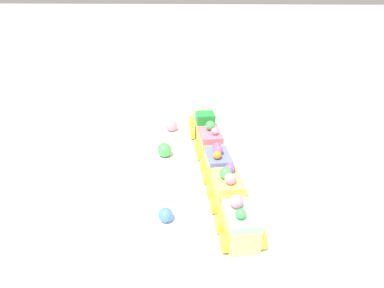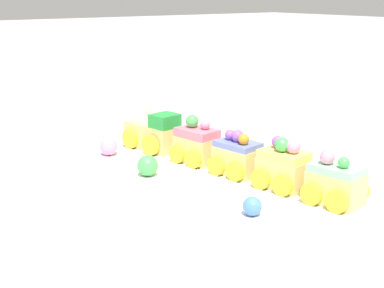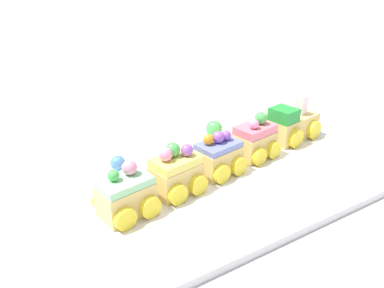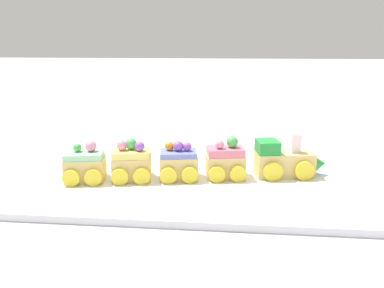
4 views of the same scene
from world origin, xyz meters
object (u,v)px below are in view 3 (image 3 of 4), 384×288
at_px(cake_car_strawberry, 254,141).
at_px(gumball_pink, 266,116).
at_px(cake_car_mint, 126,196).
at_px(gumball_green, 214,129).
at_px(gumball_blue, 118,163).
at_px(cake_car_blueberry, 218,157).
at_px(cake_car_lemon, 176,174).
at_px(cake_train_locomotive, 295,125).

bearing_deg(cake_car_strawberry, gumball_pink, 30.99).
xyz_separation_m(cake_car_mint, gumball_green, (0.23, 0.14, -0.01)).
xyz_separation_m(cake_car_mint, gumball_blue, (0.03, 0.11, -0.01)).
bearing_deg(gumball_pink, gumball_green, 179.47).
relative_size(cake_car_mint, gumball_pink, 2.50).
relative_size(cake_car_strawberry, cake_car_blueberry, 1.00).
xyz_separation_m(cake_car_lemon, cake_car_mint, (-0.08, -0.01, -0.00)).
relative_size(cake_car_lemon, gumball_pink, 2.50).
bearing_deg(gumball_pink, cake_car_mint, -158.78).
bearing_deg(cake_car_blueberry, gumball_blue, 136.74).
height_order(cake_car_strawberry, cake_car_mint, cake_car_strawberry).
relative_size(cake_car_blueberry, cake_car_lemon, 1.00).
height_order(cake_car_blueberry, cake_car_mint, cake_car_mint).
xyz_separation_m(cake_car_blueberry, cake_car_mint, (-0.16, -0.03, -0.00)).
height_order(cake_train_locomotive, cake_car_mint, cake_train_locomotive).
bearing_deg(cake_car_blueberry, cake_car_mint, 179.96).
bearing_deg(cake_car_mint, cake_car_strawberry, -0.10).
bearing_deg(cake_car_strawberry, cake_car_mint, 179.90).
bearing_deg(cake_car_blueberry, gumball_green, 48.45).
xyz_separation_m(cake_car_blueberry, gumball_pink, (0.20, 0.11, -0.01)).
distance_m(cake_train_locomotive, cake_car_mint, 0.37).
relative_size(gumball_blue, gumball_pink, 0.80).
bearing_deg(cake_car_lemon, cake_car_strawberry, -0.09).
distance_m(cake_car_blueberry, cake_car_mint, 0.17).
height_order(cake_car_lemon, gumball_blue, cake_car_lemon).
bearing_deg(cake_train_locomotive, gumball_pink, 78.42).
bearing_deg(gumball_green, cake_car_lemon, -140.08).
relative_size(cake_train_locomotive, cake_car_blueberry, 1.79).
bearing_deg(cake_car_blueberry, cake_train_locomotive, -0.05).
relative_size(cake_car_strawberry, cake_car_mint, 1.00).
distance_m(cake_train_locomotive, gumball_pink, 0.08).
distance_m(cake_car_mint, gumball_blue, 0.12).
distance_m(cake_car_lemon, gumball_blue, 0.11).
height_order(cake_car_strawberry, gumball_blue, cake_car_strawberry).
bearing_deg(gumball_blue, cake_car_strawberry, -18.79).
relative_size(cake_car_strawberry, gumball_blue, 3.12).
distance_m(cake_car_blueberry, gumball_blue, 0.16).
xyz_separation_m(cake_car_lemon, gumball_green, (0.15, 0.13, -0.01)).
bearing_deg(gumball_green, cake_train_locomotive, -32.90).
bearing_deg(cake_car_mint, gumball_blue, 64.64).
bearing_deg(gumball_pink, gumball_blue, -175.39).
bearing_deg(cake_train_locomotive, cake_car_mint, 179.96).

